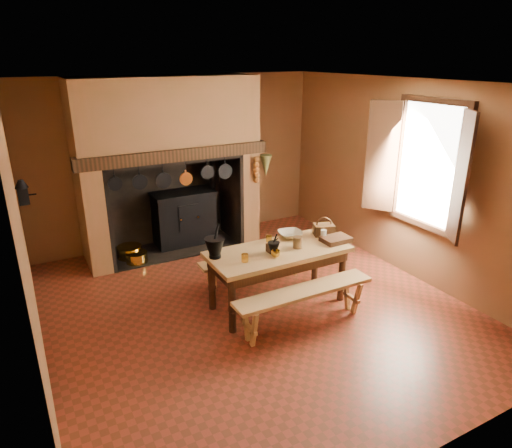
{
  "coord_description": "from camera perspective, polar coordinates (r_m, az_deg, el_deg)",
  "views": [
    {
      "loc": [
        -2.45,
        -4.59,
        3.1
      ],
      "look_at": [
        0.19,
        0.3,
        1.02
      ],
      "focal_mm": 32.0,
      "sensor_mm": 36.0,
      "label": 1
    }
  ],
  "objects": [
    {
      "name": "stoneware_crock",
      "position": [
        5.82,
        5.21,
        -2.29
      ],
      "size": [
        0.13,
        0.13,
        0.15
      ],
      "primitive_type": "cylinder",
      "rotation": [
        0.0,
        0.0,
        0.15
      ],
      "color": "brown",
      "rests_on": "work_table"
    },
    {
      "name": "hanging_pans",
      "position": [
        6.96,
        -9.85,
        5.72
      ],
      "size": [
        1.92,
        0.29,
        0.27
      ],
      "color": "black",
      "rests_on": "chimney_breast"
    },
    {
      "name": "iron_range",
      "position": [
        7.89,
        -8.94,
        0.87
      ],
      "size": [
        1.12,
        0.55,
        1.6
      ],
      "color": "black",
      "rests_on": "floor"
    },
    {
      "name": "brass_mug_a",
      "position": [
        5.42,
        -1.39,
        -4.26
      ],
      "size": [
        0.11,
        0.11,
        0.1
      ],
      "primitive_type": "cylinder",
      "rotation": [
        0.0,
        0.0,
        -0.33
      ],
      "color": "#B18429",
      "rests_on": "work_table"
    },
    {
      "name": "herb_bunch",
      "position": [
        7.54,
        1.24,
        7.31
      ],
      "size": [
        0.2,
        0.2,
        0.35
      ],
      "primitive_type": "cone",
      "rotation": [
        3.14,
        0.0,
        0.0
      ],
      "color": "brown",
      "rests_on": "chimney_breast"
    },
    {
      "name": "brass_cup",
      "position": [
        5.55,
        2.47,
        -3.71
      ],
      "size": [
        0.14,
        0.14,
        0.09
      ],
      "primitive_type": "imported",
      "rotation": [
        0.0,
        0.0,
        -0.32
      ],
      "color": "#B18429",
      "rests_on": "work_table"
    },
    {
      "name": "wall_coffee_mill",
      "position": [
        6.34,
        -27.18,
        3.75
      ],
      "size": [
        0.23,
        0.16,
        0.31
      ],
      "color": "black",
      "rests_on": "wall_left"
    },
    {
      "name": "onion_string",
      "position": [
        7.47,
        0.03,
        6.79
      ],
      "size": [
        0.12,
        0.1,
        0.46
      ],
      "primitive_type": null,
      "color": "#975D1C",
      "rests_on": "chimney_breast"
    },
    {
      "name": "mixing_bowl",
      "position": [
        6.16,
        4.27,
        -1.28
      ],
      "size": [
        0.38,
        0.38,
        0.08
      ],
      "primitive_type": "imported",
      "rotation": [
        0.0,
        0.0,
        -0.21
      ],
      "color": "tan",
      "rests_on": "work_table"
    },
    {
      "name": "floor",
      "position": [
        6.06,
        -0.25,
        -10.28
      ],
      "size": [
        5.5,
        5.5,
        0.0
      ],
      "primitive_type": "plane",
      "color": "maroon",
      "rests_on": "ground"
    },
    {
      "name": "glass_jar",
      "position": [
        6.11,
        8.43,
        -1.35
      ],
      "size": [
        0.1,
        0.1,
        0.14
      ],
      "primitive_type": "cylinder",
      "rotation": [
        0.0,
        0.0,
        0.28
      ],
      "color": "beige",
      "rests_on": "work_table"
    },
    {
      "name": "mortar_large",
      "position": [
        5.52,
        -5.18,
        -2.86
      ],
      "size": [
        0.25,
        0.25,
        0.42
      ],
      "rotation": [
        0.0,
        0.0,
        0.17
      ],
      "color": "black",
      "rests_on": "work_table"
    },
    {
      "name": "wall_front",
      "position": [
        3.5,
        21.78,
        -10.12
      ],
      "size": [
        5.0,
        0.02,
        2.8
      ],
      "primitive_type": "cube",
      "color": "brown",
      "rests_on": "floor"
    },
    {
      "name": "back_wall",
      "position": [
        7.93,
        -9.77,
        7.82
      ],
      "size": [
        5.0,
        0.02,
        2.8
      ],
      "primitive_type": "cube",
      "color": "brown",
      "rests_on": "floor"
    },
    {
      "name": "work_table",
      "position": [
        5.82,
        2.81,
        -4.32
      ],
      "size": [
        1.8,
        0.8,
        0.78
      ],
      "color": "tan",
      "rests_on": "floor"
    },
    {
      "name": "bench_back",
      "position": [
        6.46,
        -0.19,
        -4.76
      ],
      "size": [
        1.62,
        0.28,
        0.46
      ],
      "color": "tan",
      "rests_on": "floor"
    },
    {
      "name": "ceiling",
      "position": [
        5.21,
        -0.3,
        17.21
      ],
      "size": [
        5.5,
        5.5,
        0.0
      ],
      "primitive_type": "plane",
      "rotation": [
        3.14,
        0.0,
        0.0
      ],
      "color": "silver",
      "rests_on": "back_wall"
    },
    {
      "name": "coffee_grinder",
      "position": [
        5.68,
        1.97,
        -2.92
      ],
      "size": [
        0.15,
        0.11,
        0.17
      ],
      "rotation": [
        0.0,
        0.0,
        0.05
      ],
      "color": "#341C10",
      "rests_on": "work_table"
    },
    {
      "name": "mortar_small",
      "position": [
        5.62,
        2.23,
        -2.93
      ],
      "size": [
        0.15,
        0.15,
        0.26
      ],
      "rotation": [
        0.0,
        0.0,
        -0.36
      ],
      "color": "black",
      "rests_on": "work_table"
    },
    {
      "name": "window",
      "position": [
        6.52,
        20.15,
        6.86
      ],
      "size": [
        0.39,
        1.75,
        1.76
      ],
      "color": "white",
      "rests_on": "wall_right"
    },
    {
      "name": "brass_mug_b",
      "position": [
        5.99,
        1.63,
        -1.85
      ],
      "size": [
        0.09,
        0.09,
        0.09
      ],
      "primitive_type": "cylinder",
      "rotation": [
        0.0,
        0.0,
        0.1
      ],
      "color": "#B18429",
      "rests_on": "work_table"
    },
    {
      "name": "chimney_breast",
      "position": [
        7.34,
        -11.06,
        10.02
      ],
      "size": [
        2.95,
        0.96,
        2.8
      ],
      "color": "brown",
      "rests_on": "floor"
    },
    {
      "name": "wall_right",
      "position": [
        6.96,
        18.27,
        5.33
      ],
      "size": [
        0.02,
        5.5,
        2.8
      ],
      "primitive_type": "cube",
      "color": "brown",
      "rests_on": "floor"
    },
    {
      "name": "hearth_pans",
      "position": [
        7.58,
        -15.37,
        -3.66
      ],
      "size": [
        0.51,
        0.62,
        0.2
      ],
      "color": "#B18429",
      "rests_on": "floor"
    },
    {
      "name": "bench_front",
      "position": [
        5.5,
        6.04,
        -9.28
      ],
      "size": [
        1.79,
        0.31,
        0.5
      ],
      "color": "tan",
      "rests_on": "floor"
    },
    {
      "name": "wall_left",
      "position": [
        4.9,
        -27.06,
        -2.16
      ],
      "size": [
        0.02,
        5.5,
        2.8
      ],
      "primitive_type": "cube",
      "color": "brown",
      "rests_on": "floor"
    },
    {
      "name": "wooden_tray",
      "position": [
        6.09,
        9.96,
        -1.9
      ],
      "size": [
        0.37,
        0.27,
        0.06
      ],
      "primitive_type": "cube",
      "rotation": [
        0.0,
        0.0,
        0.01
      ],
      "color": "#341C10",
      "rests_on": "work_table"
    },
    {
      "name": "wicker_basket",
      "position": [
        6.27,
        8.47,
        -0.63
      ],
      "size": [
        0.32,
        0.28,
        0.26
      ],
      "rotation": [
        0.0,
        0.0,
        -0.38
      ],
      "color": "#4A2E16",
      "rests_on": "work_table"
    }
  ]
}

